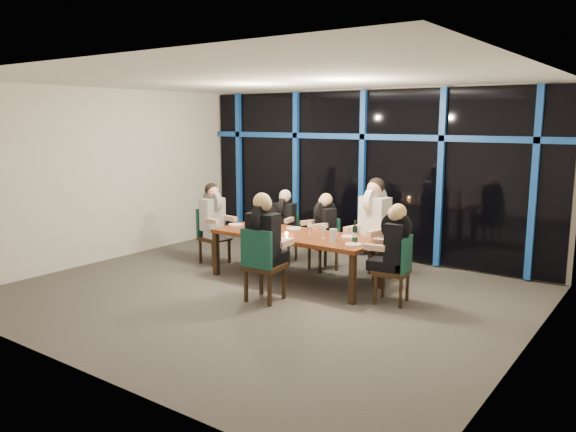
% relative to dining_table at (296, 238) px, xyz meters
% --- Properties ---
extents(room, '(7.04, 7.00, 3.02)m').
position_rel_dining_table_xyz_m(room, '(0.00, -0.80, 1.34)').
color(room, '#524C48').
rests_on(room, ground).
extents(window_wall, '(6.86, 0.43, 2.94)m').
position_rel_dining_table_xyz_m(window_wall, '(0.01, 2.13, 0.87)').
color(window_wall, black).
rests_on(window_wall, ground).
extents(dining_table, '(2.60, 1.00, 0.75)m').
position_rel_dining_table_xyz_m(dining_table, '(0.00, 0.00, 0.00)').
color(dining_table, brown).
rests_on(dining_table, ground).
extents(chair_far_left, '(0.47, 0.47, 0.86)m').
position_rel_dining_table_xyz_m(chair_far_left, '(-0.87, 0.94, -0.20)').
color(chair_far_left, black).
rests_on(chair_far_left, ground).
extents(chair_far_mid, '(0.53, 0.53, 0.87)m').
position_rel_dining_table_xyz_m(chair_far_mid, '(0.01, 0.88, -0.20)').
color(chair_far_mid, black).
rests_on(chair_far_mid, ground).
extents(chair_far_right, '(0.58, 0.58, 1.08)m').
position_rel_dining_table_xyz_m(chair_far_right, '(0.90, 0.90, -0.08)').
color(chair_far_right, black).
rests_on(chair_far_right, ground).
extents(chair_end_left, '(0.50, 0.50, 0.95)m').
position_rel_dining_table_xyz_m(chair_end_left, '(-1.85, 0.10, -0.15)').
color(chair_end_left, black).
rests_on(chair_end_left, ground).
extents(chair_end_right, '(0.50, 0.50, 0.93)m').
position_rel_dining_table_xyz_m(chair_end_right, '(1.72, -0.06, -0.16)').
color(chair_end_right, black).
rests_on(chair_end_right, ground).
extents(chair_near_mid, '(0.52, 0.52, 1.02)m').
position_rel_dining_table_xyz_m(chair_near_mid, '(0.19, -1.08, -0.11)').
color(chair_near_mid, black).
rests_on(chair_near_mid, ground).
extents(diner_far_left, '(0.48, 0.58, 0.84)m').
position_rel_dining_table_xyz_m(diner_far_left, '(-0.85, 0.87, 0.15)').
color(diner_far_left, black).
rests_on(diner_far_left, ground).
extents(diner_far_mid, '(0.55, 0.60, 0.85)m').
position_rel_dining_table_xyz_m(diner_far_mid, '(-0.02, 0.82, 0.15)').
color(diner_far_mid, black).
rests_on(diner_far_mid, ground).
extents(diner_far_right, '(0.59, 0.72, 1.05)m').
position_rel_dining_table_xyz_m(diner_far_right, '(0.89, 0.81, 0.35)').
color(diner_far_right, white).
rests_on(diner_far_right, ground).
extents(diner_end_left, '(0.62, 0.51, 0.93)m').
position_rel_dining_table_xyz_m(diner_end_left, '(-1.77, 0.09, 0.23)').
color(diner_end_left, black).
rests_on(diner_end_left, ground).
extents(diner_end_right, '(0.61, 0.50, 0.91)m').
position_rel_dining_table_xyz_m(diner_end_right, '(1.64, -0.07, 0.21)').
color(diner_end_right, black).
rests_on(diner_end_right, ground).
extents(diner_near_mid, '(0.53, 0.66, 1.00)m').
position_rel_dining_table_xyz_m(diner_near_mid, '(0.18, -1.00, 0.29)').
color(diner_near_mid, black).
rests_on(diner_near_mid, ground).
extents(plate_far_left, '(0.24, 0.24, 0.01)m').
position_rel_dining_table_xyz_m(plate_far_left, '(-0.74, 0.32, 0.08)').
color(plate_far_left, white).
rests_on(plate_far_left, dining_table).
extents(plate_far_mid, '(0.24, 0.24, 0.01)m').
position_rel_dining_table_xyz_m(plate_far_mid, '(-0.25, 0.30, 0.08)').
color(plate_far_mid, white).
rests_on(plate_far_mid, dining_table).
extents(plate_far_right, '(0.24, 0.24, 0.01)m').
position_rel_dining_table_xyz_m(plate_far_right, '(0.78, 0.26, 0.08)').
color(plate_far_right, white).
rests_on(plate_far_right, dining_table).
extents(plate_end_left, '(0.24, 0.24, 0.01)m').
position_rel_dining_table_xyz_m(plate_end_left, '(-1.21, 0.01, 0.08)').
color(plate_end_left, white).
rests_on(plate_end_left, dining_table).
extents(plate_end_right, '(0.24, 0.24, 0.01)m').
position_rel_dining_table_xyz_m(plate_end_right, '(1.09, -0.17, 0.08)').
color(plate_end_right, white).
rests_on(plate_end_right, dining_table).
extents(plate_near_mid, '(0.24, 0.24, 0.01)m').
position_rel_dining_table_xyz_m(plate_near_mid, '(0.13, -0.43, 0.08)').
color(plate_near_mid, white).
rests_on(plate_near_mid, dining_table).
extents(wine_bottle, '(0.08, 0.08, 0.33)m').
position_rel_dining_table_xyz_m(wine_bottle, '(1.05, -0.05, 0.19)').
color(wine_bottle, black).
rests_on(wine_bottle, dining_table).
extents(water_pitcher, '(0.12, 0.10, 0.19)m').
position_rel_dining_table_xyz_m(water_pitcher, '(0.78, -0.18, 0.16)').
color(water_pitcher, silver).
rests_on(water_pitcher, dining_table).
extents(tea_light, '(0.05, 0.05, 0.03)m').
position_rel_dining_table_xyz_m(tea_light, '(-0.08, -0.13, 0.08)').
color(tea_light, '#FFA74C').
rests_on(tea_light, dining_table).
extents(wine_glass_a, '(0.07, 0.07, 0.17)m').
position_rel_dining_table_xyz_m(wine_glass_a, '(-0.25, -0.18, 0.19)').
color(wine_glass_a, silver).
rests_on(wine_glass_a, dining_table).
extents(wine_glass_b, '(0.06, 0.06, 0.16)m').
position_rel_dining_table_xyz_m(wine_glass_b, '(0.17, 0.13, 0.19)').
color(wine_glass_b, silver).
rests_on(wine_glass_b, dining_table).
extents(wine_glass_c, '(0.08, 0.08, 0.19)m').
position_rel_dining_table_xyz_m(wine_glass_c, '(0.52, -0.05, 0.21)').
color(wine_glass_c, silver).
rests_on(wine_glass_c, dining_table).
extents(wine_glass_d, '(0.07, 0.07, 0.19)m').
position_rel_dining_table_xyz_m(wine_glass_d, '(-0.72, 0.16, 0.21)').
color(wine_glass_d, white).
rests_on(wine_glass_d, dining_table).
extents(wine_glass_e, '(0.06, 0.06, 0.17)m').
position_rel_dining_table_xyz_m(wine_glass_e, '(0.90, 0.15, 0.19)').
color(wine_glass_e, silver).
rests_on(wine_glass_e, dining_table).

